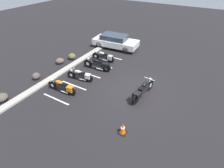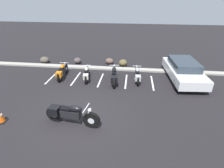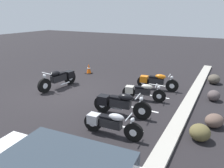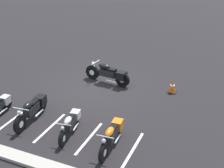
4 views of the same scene
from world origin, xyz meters
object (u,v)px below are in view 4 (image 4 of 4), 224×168
parked_bike_1 (71,123)px  traffic_cone (172,86)px  parked_bike_2 (33,109)px  motorcycle_black_featured (109,74)px  parked_bike_0 (112,135)px

parked_bike_1 → traffic_cone: parked_bike_1 is taller
parked_bike_2 → parked_bike_1: bearing=77.4°
motorcycle_black_featured → parked_bike_2: motorcycle_black_featured is taller
parked_bike_2 → traffic_cone: (-4.52, -4.49, -0.18)m
parked_bike_2 → traffic_cone: bearing=128.8°
parked_bike_1 → traffic_cone: size_ratio=3.06×
parked_bike_2 → traffic_cone: 6.37m
motorcycle_black_featured → traffic_cone: bearing=-168.0°
parked_bike_0 → traffic_cone: parked_bike_0 is taller
parked_bike_1 → traffic_cone: bearing=140.3°
parked_bike_2 → parked_bike_0: bearing=79.1°
motorcycle_black_featured → parked_bike_2: size_ratio=1.06×
parked_bike_0 → parked_bike_2: 3.57m
parked_bike_1 → parked_bike_2: (1.84, -0.22, 0.07)m
motorcycle_black_featured → parked_bike_2: 4.46m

